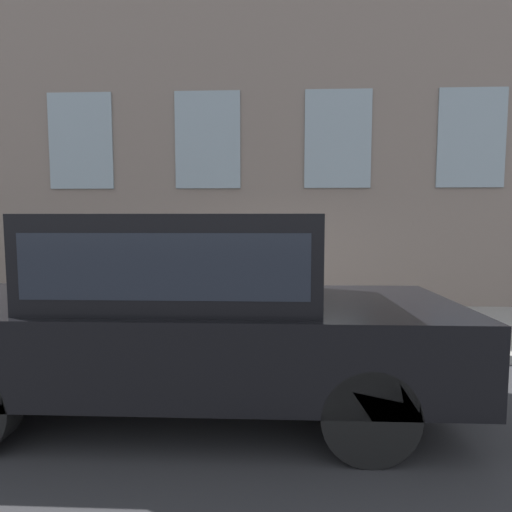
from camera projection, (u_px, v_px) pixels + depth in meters
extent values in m
plane|color=#2D2D30|center=(272.00, 362.00, 5.41)|extent=(80.00, 80.00, 0.00)
cube|color=gray|center=(272.00, 327.00, 6.97)|extent=(3.13, 60.00, 0.13)
cube|color=gray|center=(272.00, 144.00, 8.38)|extent=(0.30, 40.00, 7.05)
cube|color=#8C9EA8|center=(472.00, 138.00, 8.05)|extent=(0.03, 1.36, 1.98)
cube|color=#8C9EA8|center=(338.00, 139.00, 8.16)|extent=(0.03, 1.36, 1.98)
cube|color=#8C9EA8|center=(208.00, 140.00, 8.26)|extent=(0.03, 1.36, 1.98)
cube|color=#8C9EA8|center=(81.00, 141.00, 8.37)|extent=(0.03, 1.36, 1.98)
cylinder|color=gold|center=(273.00, 343.00, 5.76)|extent=(0.27, 0.27, 0.04)
cylinder|color=gold|center=(273.00, 320.00, 5.73)|extent=(0.20, 0.20, 0.72)
sphere|color=#A4891E|center=(273.00, 295.00, 5.70)|extent=(0.21, 0.21, 0.21)
cylinder|color=black|center=(273.00, 291.00, 5.70)|extent=(0.07, 0.07, 0.09)
cylinder|color=gold|center=(284.00, 314.00, 5.72)|extent=(0.09, 0.10, 0.09)
cylinder|color=gold|center=(263.00, 314.00, 5.73)|extent=(0.09, 0.10, 0.09)
cylinder|color=#232328|center=(240.00, 313.00, 6.28)|extent=(0.10, 0.10, 0.68)
cylinder|color=#232328|center=(241.00, 311.00, 6.42)|extent=(0.10, 0.10, 0.68)
cube|color=red|center=(240.00, 275.00, 6.30)|extent=(0.18, 0.13, 0.51)
cylinder|color=red|center=(240.00, 275.00, 6.17)|extent=(0.08, 0.08, 0.48)
cylinder|color=red|center=(241.00, 273.00, 6.43)|extent=(0.08, 0.08, 0.48)
sphere|color=tan|center=(240.00, 252.00, 6.27)|extent=(0.23, 0.23, 0.23)
cylinder|color=black|center=(71.00, 345.00, 4.87)|extent=(0.24, 0.77, 0.77)
cylinder|color=black|center=(369.00, 414.00, 3.12)|extent=(0.24, 0.77, 0.77)
cylinder|color=black|center=(336.00, 349.00, 4.74)|extent=(0.24, 0.77, 0.77)
cube|color=black|center=(187.00, 336.00, 3.97)|extent=(1.86, 5.19, 0.74)
cube|color=black|center=(185.00, 258.00, 3.90)|extent=(1.64, 2.49, 0.82)
cube|color=#1E232D|center=(185.00, 258.00, 3.90)|extent=(1.65, 2.29, 0.53)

